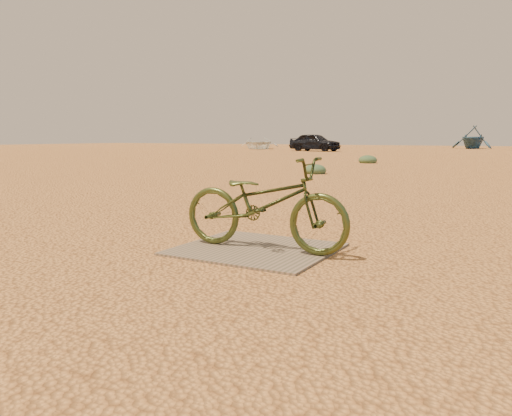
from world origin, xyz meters
The scene contains 8 objects.
ground centered at (0.00, 0.00, 0.00)m, with size 120.00×120.00×0.00m, color #E7974E.
plywood_board centered at (0.60, 0.30, 0.01)m, with size 1.45×1.31×0.02m, color #876B57.
bicycle centered at (0.69, 0.29, 0.47)m, with size 0.59×1.69×0.89m, color #3A451D.
car centered at (-11.77, 31.59, 0.67)m, with size 1.59×3.94×1.34m, color black.
boat_near_left centered at (-18.79, 35.34, 0.51)m, with size 3.52×4.93×1.02m, color white.
boat_far_left centered at (-2.12, 45.30, 1.05)m, with size 3.44×3.99×2.10m, color #2F5473.
kale_a centered at (-2.79, 9.98, 0.00)m, with size 0.66×0.66×0.36m, color #425F3D.
kale_c centered at (-3.19, 16.64, 0.00)m, with size 0.76×0.76×0.42m, color #425F3D.
Camera 1 is at (2.91, -3.85, 1.10)m, focal length 35.00 mm.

